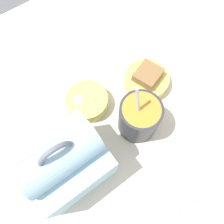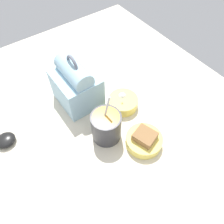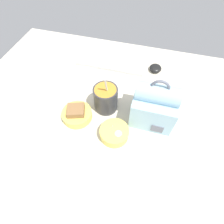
# 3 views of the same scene
# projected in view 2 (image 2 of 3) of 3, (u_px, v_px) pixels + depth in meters

# --- Properties ---
(desk_surface) EXTENTS (1.40, 1.10, 0.02)m
(desk_surface) POSITION_uv_depth(u_px,v_px,m) (112.00, 126.00, 0.83)
(desk_surface) COLOR beige
(desk_surface) RESTS_ON ground
(keyboard) EXTENTS (0.36, 0.12, 0.02)m
(keyboard) POSITION_uv_depth(u_px,v_px,m) (37.00, 196.00, 0.66)
(keyboard) COLOR silver
(keyboard) RESTS_ON desk_surface
(lunch_bag) EXTENTS (0.17, 0.15, 0.22)m
(lunch_bag) POSITION_uv_depth(u_px,v_px,m) (76.00, 85.00, 0.83)
(lunch_bag) COLOR #9EC6DB
(lunch_bag) RESTS_ON desk_surface
(soup_cup) EXTENTS (0.10, 0.10, 0.19)m
(soup_cup) POSITION_uv_depth(u_px,v_px,m) (106.00, 126.00, 0.75)
(soup_cup) COLOR #333338
(soup_cup) RESTS_ON desk_surface
(bento_bowl_sandwich) EXTENTS (0.13, 0.13, 0.06)m
(bento_bowl_sandwich) POSITION_uv_depth(u_px,v_px,m) (144.00, 140.00, 0.76)
(bento_bowl_sandwich) COLOR #EFD65B
(bento_bowl_sandwich) RESTS_ON desk_surface
(bento_bowl_snacks) EXTENTS (0.12, 0.12, 0.05)m
(bento_bowl_snacks) POSITION_uv_depth(u_px,v_px,m) (123.00, 102.00, 0.86)
(bento_bowl_snacks) COLOR #EFD65B
(bento_bowl_snacks) RESTS_ON desk_surface
(computer_mouse) EXTENTS (0.06, 0.07, 0.03)m
(computer_mouse) POSITION_uv_depth(u_px,v_px,m) (5.00, 140.00, 0.77)
(computer_mouse) COLOR black
(computer_mouse) RESTS_ON desk_surface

